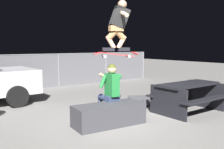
# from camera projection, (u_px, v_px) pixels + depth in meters

# --- Properties ---
(ground_plane) EXTENTS (40.00, 40.00, 0.00)m
(ground_plane) POSITION_uv_depth(u_px,v_px,m) (115.00, 123.00, 5.68)
(ground_plane) COLOR slate
(ledge_box_main) EXTENTS (1.59, 0.76, 0.46)m
(ledge_box_main) POSITION_uv_depth(u_px,v_px,m) (109.00, 115.00, 5.50)
(ledge_box_main) COLOR #38383D
(ledge_box_main) RESTS_ON ground
(person_sitting_on_ledge) EXTENTS (0.60, 0.77, 1.29)m
(person_sitting_on_ledge) POSITION_uv_depth(u_px,v_px,m) (110.00, 89.00, 5.86)
(person_sitting_on_ledge) COLOR #2D3856
(person_sitting_on_ledge) RESTS_ON ground
(skateboard) EXTENTS (1.02, 0.55, 0.13)m
(skateboard) POSITION_uv_depth(u_px,v_px,m) (116.00, 54.00, 5.73)
(skateboard) COLOR #B72D2D
(skater_airborne) EXTENTS (0.63, 0.86, 1.12)m
(skater_airborne) POSITION_uv_depth(u_px,v_px,m) (119.00, 23.00, 5.67)
(skater_airborne) COLOR black
(kicker_ramp) EXTENTS (1.35, 1.24, 0.42)m
(kicker_ramp) POSITION_uv_depth(u_px,v_px,m) (152.00, 102.00, 7.50)
(kicker_ramp) COLOR #38383D
(kicker_ramp) RESTS_ON ground
(picnic_table_back) EXTENTS (1.70, 1.34, 0.75)m
(picnic_table_back) POSITION_uv_depth(u_px,v_px,m) (188.00, 93.00, 6.56)
(picnic_table_back) COLOR black
(picnic_table_back) RESTS_ON ground
(fence_back) EXTENTS (12.05, 0.05, 1.38)m
(fence_back) POSITION_uv_depth(u_px,v_px,m) (30.00, 71.00, 9.91)
(fence_back) COLOR slate
(fence_back) RESTS_ON ground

